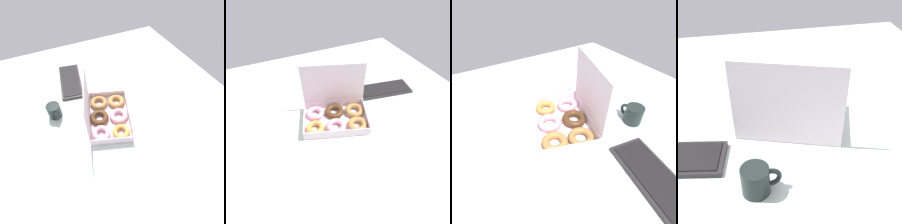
# 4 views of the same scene
# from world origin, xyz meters

# --- Properties ---
(ground_plane) EXTENTS (1.80, 1.80, 0.02)m
(ground_plane) POSITION_xyz_m (0.00, 0.00, -0.01)
(ground_plane) COLOR silver
(donut_box) EXTENTS (0.43, 0.36, 0.31)m
(donut_box) POSITION_xyz_m (-0.04, 0.01, 0.04)
(donut_box) COLOR white
(donut_box) RESTS_ON ground_plane
(keyboard) EXTENTS (0.39, 0.21, 0.02)m
(keyboard) POSITION_xyz_m (0.38, 0.13, 0.01)
(keyboard) COLOR #282527
(keyboard) RESTS_ON ground_plane
(coffee_mug) EXTENTS (0.12, 0.08, 0.09)m
(coffee_mug) POSITION_xyz_m (0.11, 0.31, 0.05)
(coffee_mug) COLOR black
(coffee_mug) RESTS_ON ground_plane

